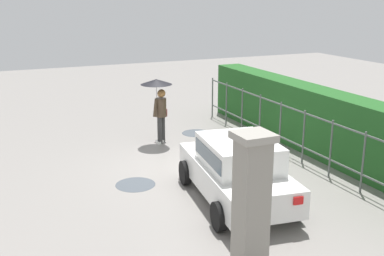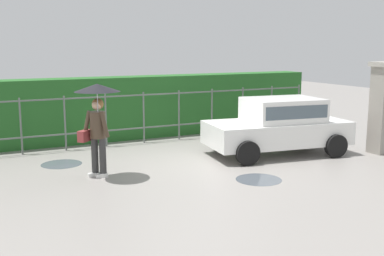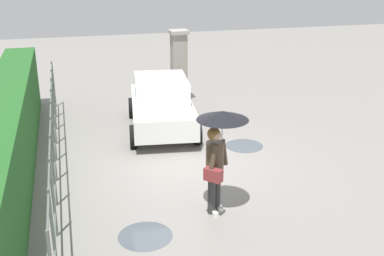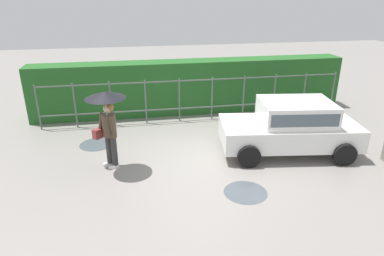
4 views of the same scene
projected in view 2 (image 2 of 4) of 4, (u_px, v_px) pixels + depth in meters
name	position (u px, v px, depth m)	size (l,w,h in m)	color
ground_plane	(195.00, 165.00, 11.35)	(40.00, 40.00, 0.00)	gray
car	(279.00, 124.00, 12.36)	(3.90, 2.25, 1.48)	white
pedestrian	(97.00, 110.00, 10.03)	(0.97, 0.97, 2.05)	#333333
gate_pillar	(382.00, 107.00, 12.38)	(0.60, 0.60, 2.42)	gray
fence_section	(162.00, 114.00, 14.03)	(10.32, 0.05, 1.50)	#59605B
hedge_row	(150.00, 106.00, 14.83)	(11.27, 0.90, 1.90)	#235B23
puddle_near	(259.00, 179.00, 10.08)	(0.99, 0.99, 0.00)	#4C545B
puddle_far	(62.00, 164.00, 11.40)	(0.98, 0.98, 0.00)	#4C545B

